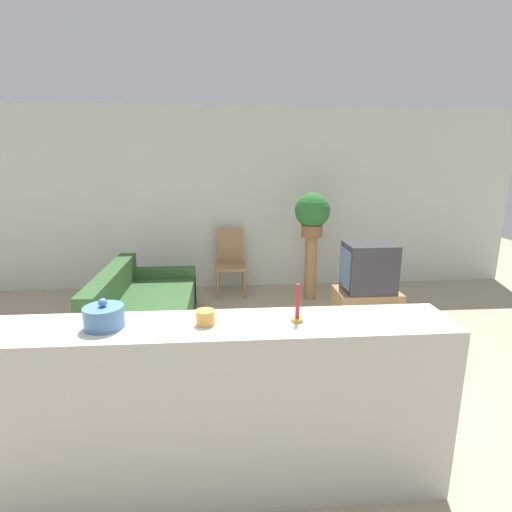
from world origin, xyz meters
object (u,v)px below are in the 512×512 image
potted_plant (312,213)px  decorative_bowl (104,317)px  television (368,267)px  wooden_chair (231,259)px  couch (144,311)px

potted_plant → decorative_bowl: potted_plant is taller
television → wooden_chair: 2.14m
decorative_bowl → potted_plant: bearing=60.6°
couch → television: size_ratio=3.21×
television → potted_plant: (-0.42, 1.11, 0.48)m
television → decorative_bowl: bearing=-136.2°
couch → potted_plant: size_ratio=2.95×
television → wooden_chair: (-1.55, 1.45, -0.25)m
couch → decorative_bowl: decorative_bowl is taller
television → couch: bearing=176.9°
wooden_chair → potted_plant: 1.38m
decorative_bowl → television: bearing=43.8°
couch → wooden_chair: (1.02, 1.31, 0.25)m
couch → potted_plant: (2.15, 0.96, 0.98)m
decorative_bowl → wooden_chair: bearing=78.7°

